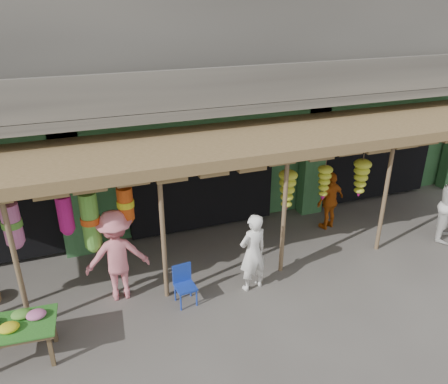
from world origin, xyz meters
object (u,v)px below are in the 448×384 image
object	(u,v)px
person_shopper	(117,256)
person_front	(253,253)
person_vendor	(330,201)
flower_table	(12,327)
blue_chair	(184,282)

from	to	relation	value
person_shopper	person_front	bearing A→B (deg)	168.21
person_front	person_vendor	xyz separation A→B (m)	(2.82, 1.63, -0.08)
person_front	person_vendor	distance (m)	3.26
person_vendor	flower_table	bearing A→B (deg)	-0.50
blue_chair	person_front	bearing A→B (deg)	-7.53
blue_chair	person_front	distance (m)	1.45
blue_chair	person_front	xyz separation A→B (m)	(1.39, -0.06, 0.39)
person_vendor	person_front	bearing A→B (deg)	13.54
blue_chair	person_vendor	distance (m)	4.50
person_vendor	person_shopper	xyz separation A→B (m)	(-5.34, -0.98, 0.18)
person_shopper	person_vendor	bearing A→B (deg)	-166.87
blue_chair	person_shopper	world-z (taller)	person_shopper
flower_table	blue_chair	xyz separation A→B (m)	(2.93, 0.48, -0.22)
blue_chair	person_shopper	bearing A→B (deg)	147.41
person_vendor	person_shopper	size ratio (longest dim) A/B	0.81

